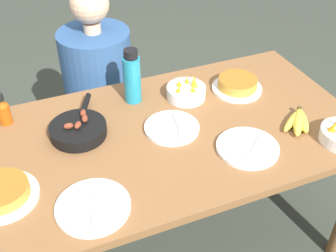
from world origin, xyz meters
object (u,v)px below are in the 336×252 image
person_figure (101,105)px  empty_plate_far_right (93,207)px  skillet (79,129)px  water_bottle (132,77)px  empty_plate_near_front (172,128)px  hot_sauce_bottle (4,111)px  frittata_plate_side (2,193)px  fruit_bowl_mango (186,91)px  frittata_plate_center (237,85)px  banana_bunch (298,121)px  empty_plate_far_left (248,148)px

person_figure → empty_plate_far_right: bearing=-105.2°
skillet → water_bottle: 0.33m
empty_plate_near_front → hot_sauce_bottle: bearing=154.0°
frittata_plate_side → empty_plate_far_right: (0.27, -0.16, -0.02)m
empty_plate_far_right → fruit_bowl_mango: bearing=41.0°
frittata_plate_center → person_figure: (-0.54, 0.51, -0.30)m
empty_plate_near_front → person_figure: 0.73m
frittata_plate_center → fruit_bowl_mango: bearing=172.0°
banana_bunch → frittata_plate_side: size_ratio=0.72×
empty_plate_far_left → fruit_bowl_mango: fruit_bowl_mango is taller
frittata_plate_center → empty_plate_far_right: (-0.80, -0.45, -0.02)m
frittata_plate_side → empty_plate_far_left: size_ratio=1.00×
skillet → empty_plate_far_left: skillet is taller
empty_plate_far_left → water_bottle: water_bottle is taller
frittata_plate_side → water_bottle: water_bottle is taller
skillet → fruit_bowl_mango: size_ratio=1.90×
empty_plate_near_front → hot_sauce_bottle: size_ratio=1.60×
frittata_plate_center → empty_plate_near_front: 0.43m
empty_plate_far_right → person_figure: bearing=74.8°
skillet → frittata_plate_side: size_ratio=1.38×
banana_bunch → water_bottle: (-0.58, 0.43, 0.10)m
person_figure → hot_sauce_bottle: bearing=-143.0°
banana_bunch → empty_plate_far_right: 0.91m
empty_plate_far_right → frittata_plate_side: bearing=149.4°
empty_plate_near_front → empty_plate_far_left: size_ratio=0.93×
skillet → empty_plate_far_right: (-0.05, -0.40, -0.02)m
hot_sauce_bottle → empty_plate_far_right: bearing=-69.9°
person_figure → empty_plate_near_front: bearing=-77.7°
frittata_plate_center → empty_plate_far_left: size_ratio=0.95×
skillet → empty_plate_far_right: skillet is taller
water_bottle → person_figure: 0.56m
frittata_plate_center → empty_plate_near_front: frittata_plate_center is taller
banana_bunch → skillet: 0.90m
skillet → hot_sauce_bottle: bearing=77.6°
person_figure → empty_plate_far_left: bearing=-67.6°
empty_plate_near_front → fruit_bowl_mango: 0.25m
banana_bunch → water_bottle: bearing=143.0°
frittata_plate_side → fruit_bowl_mango: bearing=21.3°
empty_plate_near_front → empty_plate_far_right: same height
hot_sauce_bottle → skillet: bearing=-36.4°
frittata_plate_center → person_figure: person_figure is taller
frittata_plate_center → empty_plate_far_left: frittata_plate_center is taller
empty_plate_near_front → water_bottle: water_bottle is taller
empty_plate_far_left → fruit_bowl_mango: (-0.07, 0.42, 0.02)m
empty_plate_near_front → water_bottle: (-0.08, 0.26, 0.11)m
frittata_plate_center → banana_bunch: bearing=-72.5°
banana_bunch → empty_plate_near_front: bearing=161.2°
empty_plate_far_right → empty_plate_far_left: bearing=5.9°
fruit_bowl_mango → hot_sauce_bottle: hot_sauce_bottle is taller
banana_bunch → frittata_plate_side: bearing=178.1°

